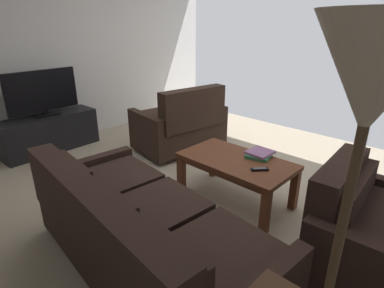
# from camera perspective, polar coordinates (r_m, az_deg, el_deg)

# --- Properties ---
(ground_plane) EXTENTS (5.19, 5.10, 0.01)m
(ground_plane) POSITION_cam_1_polar(r_m,az_deg,el_deg) (3.49, 2.42, -7.80)
(ground_plane) COLOR #B7A88E
(wall_right) EXTENTS (0.12, 5.10, 2.53)m
(wall_right) POSITION_cam_1_polar(r_m,az_deg,el_deg) (5.16, -20.37, 15.35)
(wall_right) COLOR silver
(wall_right) RESTS_ON ground
(sofa_main) EXTENTS (2.04, 1.05, 0.82)m
(sofa_main) POSITION_cam_1_polar(r_m,az_deg,el_deg) (2.25, -9.74, -15.91)
(sofa_main) COLOR black
(sofa_main) RESTS_ON ground
(loveseat_near) EXTENTS (0.95, 1.26, 0.92)m
(loveseat_near) POSITION_cam_1_polar(r_m,az_deg,el_deg) (4.31, -2.00, 3.69)
(loveseat_near) COLOR black
(loveseat_near) RESTS_ON ground
(coffee_table) EXTENTS (1.10, 0.62, 0.46)m
(coffee_table) POSITION_cam_1_polar(r_m,az_deg,el_deg) (3.09, 8.13, -3.95)
(coffee_table) COLOR brown
(coffee_table) RESTS_ON ground
(floor_lamp) EXTENTS (0.31, 0.31, 1.74)m
(floor_lamp) POSITION_cam_1_polar(r_m,az_deg,el_deg) (0.88, 28.97, 2.43)
(floor_lamp) COLOR #47331E
(floor_lamp) RESTS_ON ground
(tv_stand) EXTENTS (0.47, 1.30, 0.51)m
(tv_stand) POSITION_cam_1_polar(r_m,az_deg,el_deg) (4.79, -24.75, 1.86)
(tv_stand) COLOR black
(tv_stand) RESTS_ON ground
(flat_tv) EXTENTS (0.22, 0.95, 0.61)m
(flat_tv) POSITION_cam_1_polar(r_m,az_deg,el_deg) (4.64, -25.85, 8.54)
(flat_tv) COLOR black
(flat_tv) RESTS_ON tv_stand
(armchair_side) EXTENTS (0.87, 1.05, 0.82)m
(armchair_side) POSITION_cam_1_polar(r_m,az_deg,el_deg) (2.52, 30.51, -14.30)
(armchair_side) COLOR black
(armchair_side) RESTS_ON ground
(book_stack) EXTENTS (0.28, 0.30, 0.05)m
(book_stack) POSITION_cam_1_polar(r_m,az_deg,el_deg) (3.15, 12.33, -1.77)
(book_stack) COLOR #337F51
(book_stack) RESTS_ON coffee_table
(tv_remote) EXTENTS (0.14, 0.15, 0.02)m
(tv_remote) POSITION_cam_1_polar(r_m,az_deg,el_deg) (2.87, 12.37, -4.56)
(tv_remote) COLOR black
(tv_remote) RESTS_ON coffee_table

